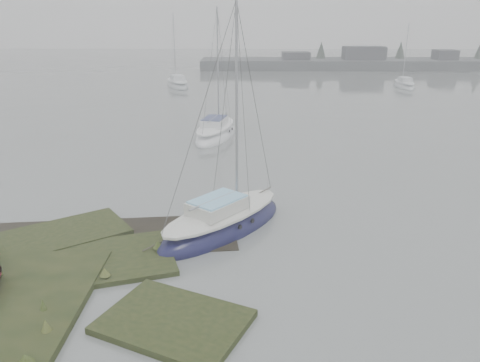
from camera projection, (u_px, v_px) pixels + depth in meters
name	position (u px, v px, depth m)	size (l,w,h in m)	color
ground	(218.00, 106.00, 40.53)	(160.00, 160.00, 0.00)	slate
far_shoreline	(407.00, 63.00, 70.17)	(60.00, 8.00, 4.15)	#4C4F51
sailboat_main	(223.00, 223.00, 16.89)	(5.38, 5.86, 8.48)	#121237
sailboat_white	(216.00, 133.00, 30.10)	(3.24, 6.36, 8.57)	white
sailboat_far_a	(177.00, 85.00, 51.84)	(3.88, 6.30, 8.45)	#9EA3A7
sailboat_far_b	(404.00, 85.00, 51.48)	(1.76, 5.20, 7.31)	silver
sailboat_far_c	(222.00, 66.00, 72.08)	(5.95, 3.38, 7.99)	silver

